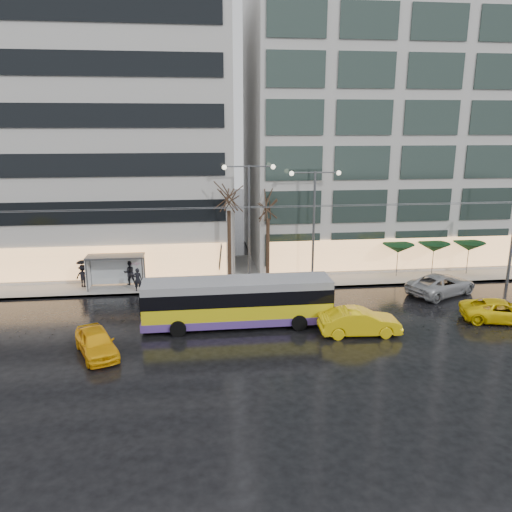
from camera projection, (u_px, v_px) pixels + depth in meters
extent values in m
plane|color=black|center=(234.00, 343.00, 28.29)|extent=(140.00, 140.00, 0.00)
cube|color=gray|center=(245.00, 271.00, 41.95)|extent=(80.00, 10.00, 0.15)
cube|color=slate|center=(252.00, 290.00, 37.19)|extent=(80.00, 0.10, 0.15)
cube|color=#B8B5B0|center=(26.00, 135.00, 41.90)|extent=(34.00, 14.00, 22.00)
cube|color=#B8B5B0|center=(425.00, 118.00, 45.46)|extent=(32.00, 14.00, 25.00)
cube|color=yellow|center=(238.00, 310.00, 30.56)|extent=(11.41, 2.46, 1.42)
cube|color=#55378A|center=(238.00, 317.00, 30.68)|extent=(11.45, 2.50, 0.47)
cube|color=black|center=(238.00, 294.00, 30.29)|extent=(11.43, 2.48, 0.85)
cube|color=gray|center=(237.00, 284.00, 30.12)|extent=(11.41, 2.46, 0.47)
cube|color=black|center=(329.00, 293.00, 31.01)|extent=(0.07, 2.18, 1.23)
cube|color=black|center=(142.00, 300.00, 29.64)|extent=(0.07, 2.18, 1.23)
cylinder|color=black|center=(292.00, 309.00, 32.26)|extent=(0.95, 0.34, 0.95)
cylinder|color=black|center=(299.00, 323.00, 29.98)|extent=(0.95, 0.34, 0.95)
cylinder|color=black|center=(179.00, 314.00, 31.40)|extent=(0.95, 0.34, 0.95)
cylinder|color=black|center=(178.00, 329.00, 29.12)|extent=(0.95, 0.34, 0.95)
cylinder|color=#595B60|center=(220.00, 258.00, 30.52)|extent=(0.08, 3.53, 2.50)
cylinder|color=#595B60|center=(220.00, 256.00, 30.98)|extent=(0.08, 3.53, 2.50)
cylinder|color=#595B60|center=(242.00, 208.00, 32.20)|extent=(42.00, 0.04, 0.04)
cylinder|color=#595B60|center=(241.00, 207.00, 32.68)|extent=(42.00, 0.04, 0.04)
cube|color=#595B60|center=(115.00, 256.00, 36.82)|extent=(4.20, 1.60, 0.12)
cube|color=silver|center=(118.00, 270.00, 37.81)|extent=(4.00, 0.05, 2.20)
cube|color=white|center=(88.00, 273.00, 36.90)|extent=(0.10, 1.40, 2.20)
cylinder|color=#595B60|center=(87.00, 276.00, 36.24)|extent=(0.10, 0.10, 2.40)
cylinder|color=#595B60|center=(91.00, 271.00, 37.58)|extent=(0.10, 0.10, 2.40)
cylinder|color=#595B60|center=(143.00, 274.00, 36.69)|extent=(0.10, 0.10, 2.40)
cylinder|color=#595B60|center=(145.00, 269.00, 38.03)|extent=(0.10, 0.10, 2.40)
cylinder|color=#595B60|center=(249.00, 225.00, 37.71)|extent=(0.18, 0.18, 9.00)
cylinder|color=#595B60|center=(237.00, 166.00, 36.49)|extent=(1.80, 0.10, 0.10)
cylinder|color=#595B60|center=(261.00, 166.00, 36.69)|extent=(1.80, 0.10, 0.10)
sphere|color=#FFF2CC|center=(224.00, 167.00, 36.40)|extent=(0.36, 0.36, 0.36)
sphere|color=#FFF2CC|center=(273.00, 167.00, 36.80)|extent=(0.36, 0.36, 0.36)
cylinder|color=#595B60|center=(314.00, 227.00, 38.33)|extent=(0.18, 0.18, 8.50)
cylinder|color=#595B60|center=(303.00, 173.00, 37.18)|extent=(1.80, 0.10, 0.10)
cylinder|color=#595B60|center=(327.00, 172.00, 37.38)|extent=(1.80, 0.10, 0.10)
sphere|color=#FFF2CC|center=(292.00, 173.00, 37.09)|extent=(0.36, 0.36, 0.36)
sphere|color=#FFF2CC|center=(339.00, 173.00, 37.49)|extent=(0.36, 0.36, 0.36)
cylinder|color=black|center=(229.00, 247.00, 38.16)|extent=(0.28, 0.28, 5.60)
cylinder|color=black|center=(268.00, 250.00, 38.78)|extent=(0.28, 0.28, 4.90)
cylinder|color=#595B60|center=(397.00, 263.00, 40.11)|extent=(0.06, 0.06, 2.20)
cone|color=black|center=(398.00, 248.00, 39.81)|extent=(2.50, 2.50, 0.70)
cylinder|color=#595B60|center=(433.00, 262.00, 40.45)|extent=(0.06, 0.06, 2.20)
cone|color=black|center=(434.00, 247.00, 40.15)|extent=(2.50, 2.50, 0.70)
cylinder|color=#595B60|center=(467.00, 261.00, 40.79)|extent=(0.06, 0.06, 2.20)
cone|color=black|center=(469.00, 246.00, 40.48)|extent=(2.50, 2.50, 0.70)
imported|color=#FFB70D|center=(96.00, 342.00, 26.72)|extent=(3.22, 4.55, 1.44)
imported|color=yellow|center=(360.00, 322.00, 29.30)|extent=(4.84, 1.86, 1.57)
imported|color=yellow|center=(502.00, 311.00, 31.31)|extent=(5.32, 3.42, 1.37)
imported|color=#A0A1A5|center=(441.00, 284.00, 36.27)|extent=(6.06, 4.63, 1.53)
imported|color=black|center=(138.00, 280.00, 36.54)|extent=(0.67, 0.46, 1.74)
imported|color=#D44692|center=(137.00, 268.00, 36.31)|extent=(1.03, 1.05, 0.88)
imported|color=black|center=(130.00, 272.00, 38.05)|extent=(1.07, 0.92, 1.90)
imported|color=black|center=(83.00, 276.00, 37.47)|extent=(1.23, 0.88, 1.72)
imported|color=black|center=(82.00, 264.00, 37.24)|extent=(0.99, 0.99, 0.72)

